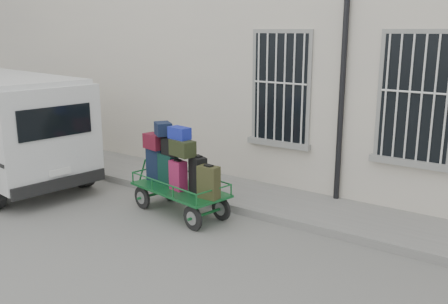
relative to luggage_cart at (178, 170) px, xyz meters
name	(u,v)px	position (x,y,z in m)	size (l,w,h in m)	color
ground	(210,243)	(1.31, -0.75, -0.85)	(80.00, 80.00, 0.00)	slate
building	(349,48)	(1.31, 4.75, 2.15)	(24.00, 5.15, 6.00)	beige
sidewalk	(276,202)	(1.31, 1.45, -0.78)	(24.00, 1.70, 0.15)	slate
luggage_cart	(178,170)	(0.00, 0.00, 0.00)	(2.37, 1.24, 1.70)	black
van	(3,122)	(-4.52, -0.73, 0.55)	(5.08, 2.72, 2.45)	silver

